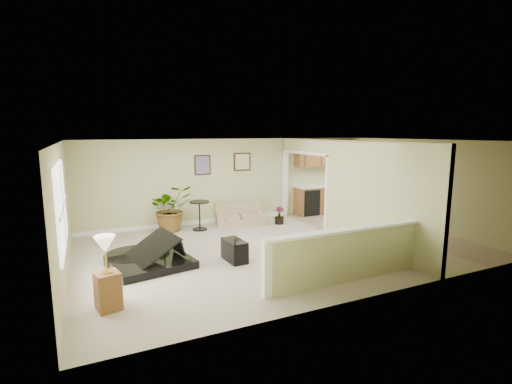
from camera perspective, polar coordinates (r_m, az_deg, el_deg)
name	(u,v)px	position (r m, az deg, el deg)	size (l,w,h in m)	color
floor	(280,247)	(8.90, 3.65, -8.44)	(9.00, 9.00, 0.00)	beige
back_wall	(233,180)	(11.30, -3.59, 1.84)	(9.00, 0.04, 2.50)	#C0BF83
front_wall	(371,224)	(6.20, 17.21, -4.70)	(9.00, 0.04, 2.50)	#C0BF83
left_wall	(62,213)	(7.59, -27.66, -2.85)	(0.04, 6.00, 2.50)	#C0BF83
right_wall	(420,184)	(11.45, 23.91, 1.16)	(0.04, 6.00, 2.50)	#C0BF83
ceiling	(281,141)	(8.49, 3.83, 7.86)	(9.00, 6.00, 0.04)	white
kitchen_vinyl	(381,232)	(10.72, 18.68, -5.84)	(2.70, 6.00, 0.01)	tan
interior_partition	(337,190)	(9.79, 12.29, 0.32)	(0.18, 5.99, 2.50)	#C0BF83
pony_half_wall	(345,254)	(6.96, 13.48, -9.29)	(3.42, 0.22, 1.00)	#C0BF83
left_window	(61,207)	(7.06, -27.83, -2.04)	(0.05, 2.15, 1.45)	white
wall_art_left	(203,165)	(10.91, -8.22, 4.14)	(0.48, 0.04, 0.58)	#332512
wall_mirror	(242,162)	(11.33, -2.15, 4.66)	(0.55, 0.04, 0.55)	#332512
kitchen_cabinets	(324,187)	(12.64, 10.48, 0.74)	(2.36, 0.65, 2.33)	brown
piano	(148,237)	(7.89, -16.34, -6.64)	(1.93, 1.97, 1.42)	black
piano_bench	(234,250)	(7.93, -3.34, -8.97)	(0.34, 0.67, 0.45)	black
loveseat	(239,214)	(11.00, -2.63, -3.41)	(1.53, 1.06, 0.78)	tan
accent_table	(200,212)	(10.39, -8.68, -3.00)	(0.56, 0.56, 0.81)	black
palm_plant	(171,208)	(10.42, -12.96, -2.49)	(1.25, 1.11, 1.27)	black
small_plant	(279,217)	(11.02, 3.60, -3.81)	(0.37, 0.37, 0.51)	black
lamp_stand	(107,279)	(6.21, -21.92, -12.26)	(0.41, 0.41, 1.17)	brown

